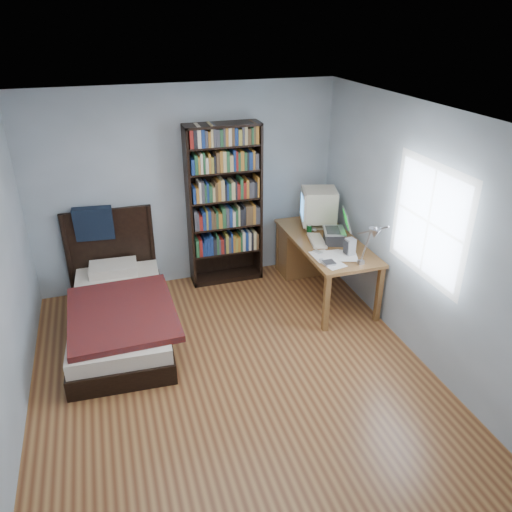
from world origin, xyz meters
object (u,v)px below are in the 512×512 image
desk (310,248)px  bed (119,310)px  desk_lamp (373,236)px  keyboard (317,241)px  crt_monitor (318,206)px  soda_can (309,229)px  laptop (335,234)px  speaker (350,247)px  bookshelf (224,206)px

desk → bed: 2.56m
desk_lamp → keyboard: desk_lamp is taller
desk_lamp → bed: size_ratio=0.30×
crt_monitor → soda_can: crt_monitor is taller
bed → desk: bearing=11.8°
keyboard → desk: bearing=86.2°
crt_monitor → soda_can: size_ratio=5.09×
laptop → desk: bearing=97.4°
keyboard → soda_can: bearing=99.0°
keyboard → soda_can: (0.01, 0.26, 0.04)m
speaker → bookshelf: size_ratio=0.10×
crt_monitor → keyboard: size_ratio=1.30×
crt_monitor → desk_lamp: desk_lamp is taller
bookshelf → soda_can: bearing=-26.9°
desk_lamp → crt_monitor: bearing=86.8°
crt_monitor → speaker: 0.89m
desk → bookshelf: bookshelf is taller
bookshelf → bed: (-1.43, -0.80, -0.77)m
soda_can → bookshelf: 1.10m
speaker → bookshelf: 1.67m
crt_monitor → soda_can: (-0.18, -0.18, -0.23)m
desk → laptop: (0.07, -0.55, 0.42)m
laptop → bookshelf: size_ratio=0.20×
keyboard → crt_monitor: bearing=78.3°
crt_monitor → speaker: (0.02, -0.87, -0.19)m
desk_lamp → bookshelf: bookshelf is taller
desk → bed: bed is taller
crt_monitor → laptop: 0.55m
desk → bookshelf: bearing=165.4°
laptop → soda_can: laptop is taller
speaker → soda_can: 0.73m
crt_monitor → desk_lamp: 1.51m
laptop → desk_lamp: (-0.09, -0.98, 0.40)m
speaker → bed: (-2.59, 0.38, -0.57)m
laptop → keyboard: (-0.20, 0.08, -0.10)m
desk_lamp → speaker: desk_lamp is taller
desk_lamp → soda_can: size_ratio=5.88×
bed → keyboard: bearing=1.4°
laptop → desk_lamp: size_ratio=0.65×
speaker → laptop: bearing=84.4°
crt_monitor → laptop: bearing=-88.8°
laptop → bed: size_ratio=0.19×
laptop → speaker: bearing=-87.8°
crt_monitor → bed: bearing=-169.1°
speaker → desk_lamp: bearing=-107.6°
desk_lamp → keyboard: (-0.10, 1.06, -0.49)m
laptop → speaker: laptop is taller
keyboard → soda_can: size_ratio=3.91×
bookshelf → desk: bearing=-14.6°
desk → bed: (-2.50, -0.52, -0.16)m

